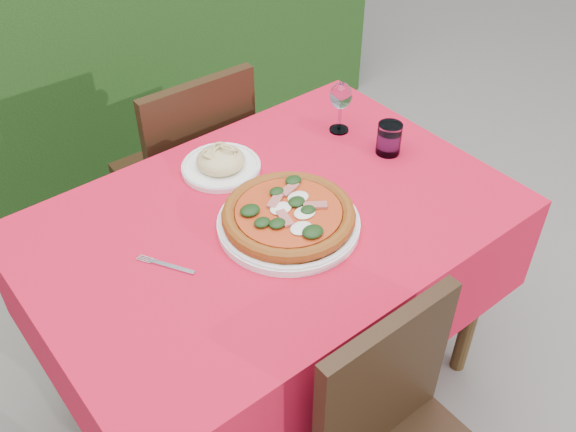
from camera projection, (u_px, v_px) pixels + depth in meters
ground at (274, 383)px, 2.17m from camera, size 60.00×60.00×0.00m
dining_table at (271, 257)px, 1.78m from camera, size 1.26×0.86×0.75m
chair_far at (191, 168)px, 2.25m from camera, size 0.41×0.41×0.89m
pizza_plate at (289, 217)px, 1.63m from camera, size 0.37×0.37×0.07m
pasta_plate at (221, 163)px, 1.82m from camera, size 0.23×0.23×0.06m
water_glass at (389, 140)px, 1.88m from camera, size 0.07×0.07×0.10m
wine_glass at (341, 98)px, 1.92m from camera, size 0.07×0.07×0.16m
fork at (172, 267)px, 1.54m from camera, size 0.10×0.15×0.00m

